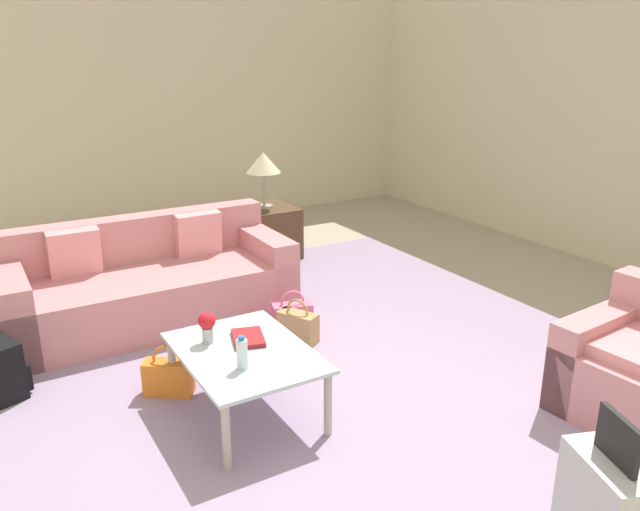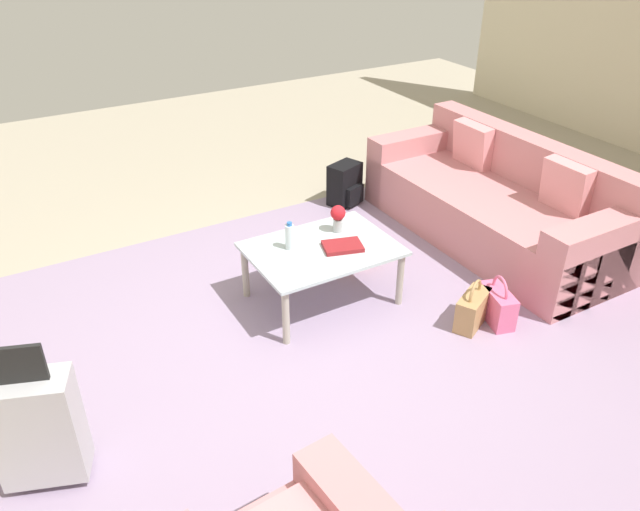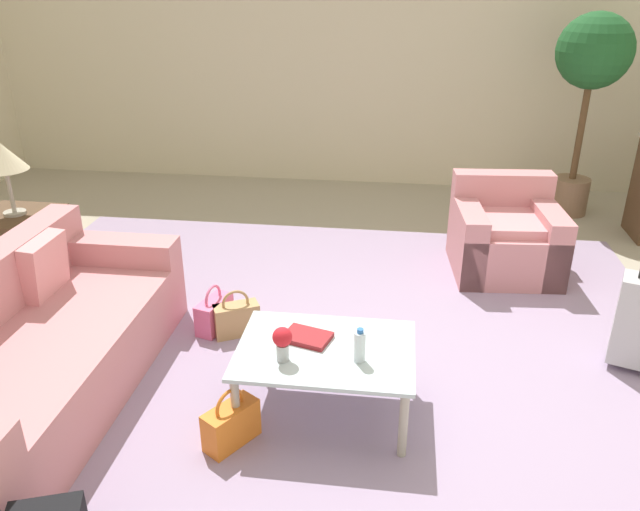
{
  "view_description": "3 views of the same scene",
  "coord_description": "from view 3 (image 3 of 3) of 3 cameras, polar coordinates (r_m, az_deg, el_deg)",
  "views": [
    {
      "loc": [
        2.79,
        -1.86,
        2.19
      ],
      "look_at": [
        -0.21,
        -0.07,
        1.04
      ],
      "focal_mm": 35.0,
      "sensor_mm": 36.0,
      "label": 1
    },
    {
      "loc": [
        1.5,
        2.77,
        2.61
      ],
      "look_at": [
        -0.02,
        0.14,
        0.81
      ],
      "focal_mm": 35.0,
      "sensor_mm": 36.0,
      "label": 2
    },
    {
      "loc": [
        -0.04,
        -3.5,
        2.4
      ],
      "look_at": [
        -0.5,
        0.04,
        0.77
      ],
      "focal_mm": 35.0,
      "sensor_mm": 36.0,
      "label": 3
    }
  ],
  "objects": [
    {
      "name": "coffee_table",
      "position": [
        3.63,
        0.52,
        -9.18
      ],
      "size": [
        1.01,
        0.74,
        0.44
      ],
      "color": "silver",
      "rests_on": "ground"
    },
    {
      "name": "ground_plane",
      "position": [
        4.24,
        6.8,
        -10.15
      ],
      "size": [
        12.0,
        12.0,
        0.0
      ],
      "primitive_type": "plane",
      "color": "#A89E89"
    },
    {
      "name": "couch",
      "position": [
        4.18,
        -25.18,
        -8.34
      ],
      "size": [
        0.97,
        2.33,
        0.84
      ],
      "color": "#C67F84",
      "rests_on": "ground"
    },
    {
      "name": "potted_ficus",
      "position": [
        7.0,
        23.55,
        15.2
      ],
      "size": [
        0.74,
        0.74,
        2.06
      ],
      "color": "#84664C",
      "rests_on": "ground"
    },
    {
      "name": "table_lamp",
      "position": [
        5.66,
        -26.99,
        7.9
      ],
      "size": [
        0.37,
        0.37,
        0.6
      ],
      "color": "#ADA899",
      "rests_on": "side_table"
    },
    {
      "name": "flower_vase",
      "position": [
        3.44,
        -3.46,
        -7.82
      ],
      "size": [
        0.11,
        0.11,
        0.21
      ],
      "color": "#B2B7BC",
      "rests_on": "coffee_table"
    },
    {
      "name": "armchair",
      "position": [
        5.65,
        16.46,
        1.55
      ],
      "size": [
        0.93,
        0.92,
        0.8
      ],
      "color": "#C67F84",
      "rests_on": "ground"
    },
    {
      "name": "area_rug",
      "position": [
        4.44,
        -0.96,
        -8.14
      ],
      "size": [
        5.2,
        4.4,
        0.01
      ],
      "primitive_type": "cube",
      "color": "#9984A3",
      "rests_on": "ground"
    },
    {
      "name": "wall_back",
      "position": [
        7.6,
        8.16,
        17.88
      ],
      "size": [
        10.24,
        0.12,
        3.1
      ],
      "primitive_type": "cube",
      "color": "beige",
      "rests_on": "ground"
    },
    {
      "name": "side_table",
      "position": [
        5.89,
        -25.6,
        0.9
      ],
      "size": [
        0.62,
        0.62,
        0.56
      ],
      "primitive_type": "cube",
      "color": "#513823",
      "rests_on": "ground"
    },
    {
      "name": "coffee_table_book",
      "position": [
        3.67,
        -1.2,
        -7.46
      ],
      "size": [
        0.31,
        0.26,
        0.03
      ],
      "primitive_type": "cube",
      "rotation": [
        0.0,
        0.0,
        -0.29
      ],
      "color": "maroon",
      "rests_on": "coffee_table"
    },
    {
      "name": "handbag_tan",
      "position": [
        4.54,
        -7.64,
        -5.74
      ],
      "size": [
        0.35,
        0.27,
        0.36
      ],
      "color": "tan",
      "rests_on": "ground"
    },
    {
      "name": "handbag_pink",
      "position": [
        4.63,
        -9.63,
        -5.26
      ],
      "size": [
        0.22,
        0.35,
        0.36
      ],
      "color": "pink",
      "rests_on": "ground"
    },
    {
      "name": "handbag_orange",
      "position": [
        3.59,
        -8.13,
        -15.02
      ],
      "size": [
        0.29,
        0.34,
        0.36
      ],
      "color": "orange",
      "rests_on": "ground"
    },
    {
      "name": "water_bottle",
      "position": [
        3.45,
        3.66,
        -8.28
      ],
      "size": [
        0.06,
        0.06,
        0.2
      ],
      "color": "silver",
      "rests_on": "coffee_table"
    }
  ]
}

